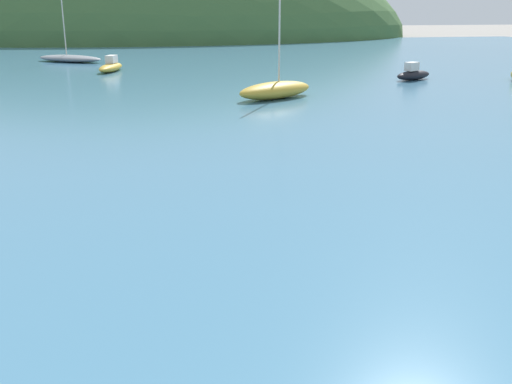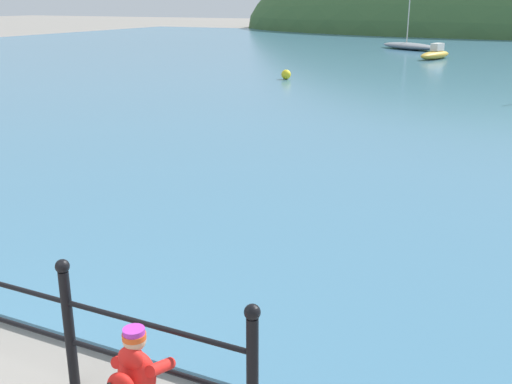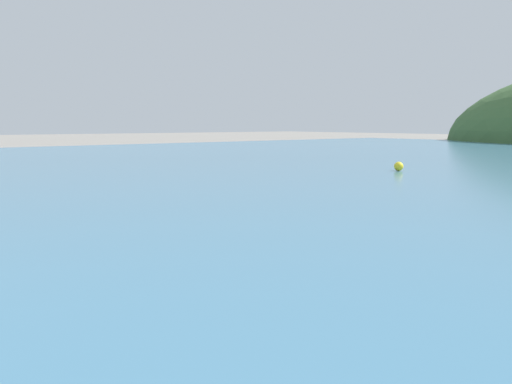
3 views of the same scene
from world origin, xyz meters
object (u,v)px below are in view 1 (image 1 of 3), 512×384
(boat_far_right, at_px, (413,74))
(boat_far_left, at_px, (275,90))
(boat_blue_hull, at_px, (70,58))
(boat_mid_harbor, at_px, (111,66))

(boat_far_right, height_order, boat_far_left, boat_far_left)
(boat_blue_hull, xyz_separation_m, boat_mid_harbor, (2.77, -6.17, 0.03))
(boat_far_right, bearing_deg, boat_far_left, -149.74)
(boat_far_right, relative_size, boat_blue_hull, 0.43)
(boat_far_left, bearing_deg, boat_blue_hull, 118.79)
(boat_blue_hull, distance_m, boat_far_left, 19.56)
(boat_far_right, distance_m, boat_blue_hull, 21.32)
(boat_far_right, xyz_separation_m, boat_blue_hull, (-17.18, 12.61, -0.03))
(boat_blue_hull, distance_m, boat_mid_harbor, 6.76)
(boat_mid_harbor, bearing_deg, boat_blue_hull, 114.15)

